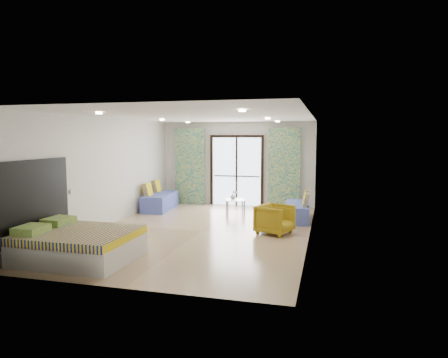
% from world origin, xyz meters
% --- Properties ---
extents(floor, '(5.00, 7.50, 0.01)m').
position_xyz_m(floor, '(0.00, 0.00, 0.00)').
color(floor, '#A0815F').
rests_on(floor, ground).
extents(ceiling, '(5.00, 7.50, 0.01)m').
position_xyz_m(ceiling, '(0.00, 0.00, 2.70)').
color(ceiling, silver).
rests_on(ceiling, ground).
extents(wall_back, '(5.00, 0.01, 2.70)m').
position_xyz_m(wall_back, '(0.00, 3.75, 1.35)').
color(wall_back, silver).
rests_on(wall_back, ground).
extents(wall_front, '(5.00, 0.01, 2.70)m').
position_xyz_m(wall_front, '(0.00, -3.75, 1.35)').
color(wall_front, silver).
rests_on(wall_front, ground).
extents(wall_left, '(0.01, 7.50, 2.70)m').
position_xyz_m(wall_left, '(-2.50, 0.00, 1.35)').
color(wall_left, silver).
rests_on(wall_left, ground).
extents(wall_right, '(0.01, 7.50, 2.70)m').
position_xyz_m(wall_right, '(2.50, 0.00, 1.35)').
color(wall_right, silver).
rests_on(wall_right, ground).
extents(balcony_door, '(1.76, 0.08, 2.28)m').
position_xyz_m(balcony_door, '(0.00, 3.72, 1.26)').
color(balcony_door, black).
rests_on(balcony_door, floor).
extents(balcony_rail, '(1.52, 0.03, 0.04)m').
position_xyz_m(balcony_rail, '(0.00, 3.73, 0.95)').
color(balcony_rail, '#595451').
rests_on(balcony_rail, balcony_door).
extents(curtain_left, '(1.00, 0.10, 2.50)m').
position_xyz_m(curtain_left, '(-1.55, 3.57, 1.25)').
color(curtain_left, beige).
rests_on(curtain_left, floor).
extents(curtain_right, '(1.00, 0.10, 2.50)m').
position_xyz_m(curtain_right, '(1.55, 3.57, 1.25)').
color(curtain_right, beige).
rests_on(curtain_right, floor).
extents(downlight_a, '(0.12, 0.12, 0.02)m').
position_xyz_m(downlight_a, '(-1.40, -2.00, 2.67)').
color(downlight_a, '#FFE0B2').
rests_on(downlight_a, ceiling).
extents(downlight_b, '(0.12, 0.12, 0.02)m').
position_xyz_m(downlight_b, '(1.40, -2.00, 2.67)').
color(downlight_b, '#FFE0B2').
rests_on(downlight_b, ceiling).
extents(downlight_c, '(0.12, 0.12, 0.02)m').
position_xyz_m(downlight_c, '(-1.40, 1.00, 2.67)').
color(downlight_c, '#FFE0B2').
rests_on(downlight_c, ceiling).
extents(downlight_d, '(0.12, 0.12, 0.02)m').
position_xyz_m(downlight_d, '(1.40, 1.00, 2.67)').
color(downlight_d, '#FFE0B2').
rests_on(downlight_d, ceiling).
extents(downlight_e, '(0.12, 0.12, 0.02)m').
position_xyz_m(downlight_e, '(-1.40, 3.00, 2.67)').
color(downlight_e, '#FFE0B2').
rests_on(downlight_e, ceiling).
extents(downlight_f, '(0.12, 0.12, 0.02)m').
position_xyz_m(downlight_f, '(1.40, 3.00, 2.67)').
color(downlight_f, '#FFE0B2').
rests_on(downlight_f, ceiling).
extents(headboard, '(0.06, 2.10, 1.50)m').
position_xyz_m(headboard, '(-2.46, -2.70, 1.05)').
color(headboard, black).
rests_on(headboard, floor).
extents(switch_plate, '(0.02, 0.10, 0.10)m').
position_xyz_m(switch_plate, '(-2.47, -1.45, 1.05)').
color(switch_plate, silver).
rests_on(switch_plate, wall_left).
extents(bed, '(1.94, 1.58, 0.67)m').
position_xyz_m(bed, '(-1.48, -2.70, 0.28)').
color(bed, silver).
rests_on(bed, floor).
extents(daybed_left, '(0.86, 1.82, 0.87)m').
position_xyz_m(daybed_left, '(-2.12, 2.38, 0.27)').
color(daybed_left, '#4857AB').
rests_on(daybed_left, floor).
extents(daybed_right, '(0.71, 1.63, 0.79)m').
position_xyz_m(daybed_right, '(2.11, 1.87, 0.24)').
color(daybed_right, '#4857AB').
rests_on(daybed_right, floor).
extents(coffee_table, '(0.71, 0.71, 0.64)m').
position_xyz_m(coffee_table, '(0.22, 2.59, 0.33)').
color(coffee_table, silver).
rests_on(coffee_table, floor).
extents(vase, '(0.19, 0.20, 0.18)m').
position_xyz_m(vase, '(0.14, 2.60, 0.46)').
color(vase, white).
rests_on(vase, coffee_table).
extents(armchair, '(0.88, 0.91, 0.74)m').
position_xyz_m(armchair, '(1.72, 0.16, 0.37)').
color(armchair, olive).
rests_on(armchair, floor).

